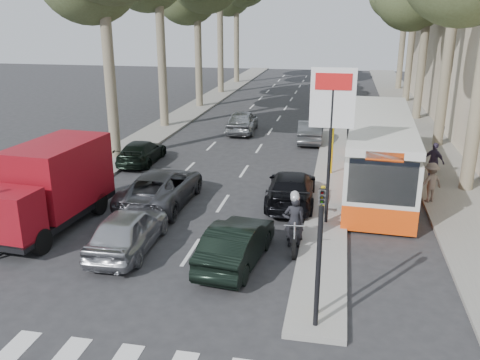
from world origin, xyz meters
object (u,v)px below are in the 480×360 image
at_px(dark_hatchback, 236,243).
at_px(city_bus, 379,149).
at_px(motorcycle, 294,221).
at_px(red_truck, 51,185).
at_px(silver_hatchback, 128,230).

xyz_separation_m(dark_hatchback, city_bus, (4.62, 8.70, 0.96)).
bearing_deg(dark_hatchback, city_bus, -111.58).
height_order(dark_hatchback, city_bus, city_bus).
bearing_deg(city_bus, dark_hatchback, -115.33).
distance_m(city_bus, motorcycle, 7.73).
relative_size(red_truck, city_bus, 0.48).
bearing_deg(red_truck, motorcycle, 4.89).
distance_m(red_truck, motorcycle, 8.58).
bearing_deg(silver_hatchback, city_bus, -135.72).
xyz_separation_m(city_bus, motorcycle, (-3.04, -7.06, -0.77)).
height_order(dark_hatchback, motorcycle, motorcycle).
bearing_deg(city_bus, silver_hatchback, -131.39).
bearing_deg(silver_hatchback, dark_hatchback, 174.81).
bearing_deg(red_truck, city_bus, 35.89).
xyz_separation_m(silver_hatchback, motorcycle, (5.16, 1.41, 0.15)).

